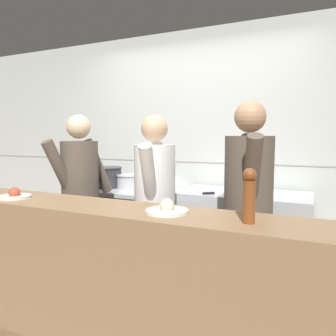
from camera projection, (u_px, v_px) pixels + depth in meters
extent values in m
plane|color=#7F705B|center=(128.00, 325.00, 2.50)|extent=(14.00, 14.00, 0.00)
cube|color=silver|center=(195.00, 149.00, 3.69)|extent=(8.00, 0.06, 2.60)
cube|color=gray|center=(194.00, 162.00, 3.67)|extent=(8.00, 0.00, 0.01)
cube|color=#232326|center=(134.00, 229.00, 3.65)|extent=(1.06, 0.70, 0.82)
cube|color=#B7BABF|center=(133.00, 191.00, 3.61)|extent=(1.08, 0.71, 0.04)
cube|color=#B7BABF|center=(117.00, 231.00, 3.34)|extent=(0.95, 0.03, 0.10)
cube|color=#B7BABF|center=(243.00, 239.00, 3.14)|extent=(1.21, 0.65, 0.91)
cube|color=black|center=(235.00, 294.00, 2.90)|extent=(1.19, 0.04, 0.10)
cube|color=#93704C|center=(112.00, 281.00, 2.14)|extent=(2.79, 0.45, 0.99)
cylinder|color=#2D2D33|center=(108.00, 177.00, 3.71)|extent=(0.31, 0.31, 0.23)
cylinder|color=#2D2D33|center=(107.00, 168.00, 3.70)|extent=(0.33, 0.33, 0.01)
cylinder|color=#B7BABF|center=(131.00, 181.00, 3.64)|extent=(0.32, 0.32, 0.16)
cylinder|color=#B7BABF|center=(131.00, 175.00, 3.63)|extent=(0.34, 0.34, 0.01)
cylinder|color=#2D2D33|center=(161.00, 185.00, 3.43)|extent=(0.22, 0.22, 0.15)
cylinder|color=#2D2D33|center=(161.00, 178.00, 3.42)|extent=(0.24, 0.24, 0.01)
cube|color=#B7BABF|center=(228.00, 193.00, 3.03)|extent=(0.23, 0.18, 0.01)
cube|color=black|center=(209.00, 193.00, 2.99)|extent=(0.10, 0.08, 0.02)
cylinder|color=white|center=(15.00, 197.00, 2.38)|extent=(0.23, 0.23, 0.02)
sphere|color=#B24733|center=(14.00, 193.00, 2.38)|extent=(0.08, 0.08, 0.08)
cylinder|color=white|center=(167.00, 211.00, 1.92)|extent=(0.25, 0.25, 0.02)
sphere|color=beige|center=(167.00, 206.00, 1.92)|extent=(0.09, 0.09, 0.09)
cylinder|color=brown|center=(249.00, 202.00, 1.68)|extent=(0.06, 0.06, 0.22)
sphere|color=brown|center=(250.00, 175.00, 1.67)|extent=(0.07, 0.07, 0.07)
cube|color=black|center=(82.00, 250.00, 3.04)|extent=(0.32, 0.26, 0.76)
cylinder|color=brown|center=(80.00, 176.00, 2.97)|extent=(0.42, 0.42, 0.63)
sphere|color=beige|center=(79.00, 127.00, 2.93)|extent=(0.22, 0.22, 0.22)
cylinder|color=brown|center=(98.00, 166.00, 3.11)|extent=(0.19, 0.33, 0.53)
cylinder|color=brown|center=(60.00, 169.00, 2.82)|extent=(0.19, 0.33, 0.53)
cube|color=black|center=(155.00, 267.00, 2.68)|extent=(0.31, 0.24, 0.75)
cylinder|color=white|center=(155.00, 184.00, 2.61)|extent=(0.40, 0.40, 0.62)
sphere|color=#D8AD84|center=(155.00, 128.00, 2.57)|extent=(0.21, 0.21, 0.21)
cylinder|color=white|center=(160.00, 172.00, 2.79)|extent=(0.17, 0.33, 0.52)
cylinder|color=white|center=(149.00, 178.00, 2.42)|extent=(0.17, 0.33, 0.52)
cube|color=black|center=(246.00, 279.00, 2.40)|extent=(0.33, 0.27, 0.79)
cylinder|color=brown|center=(249.00, 182.00, 2.33)|extent=(0.43, 0.43, 0.65)
sphere|color=tan|center=(250.00, 117.00, 2.29)|extent=(0.22, 0.22, 0.22)
cylinder|color=brown|center=(246.00, 168.00, 2.53)|extent=(0.19, 0.34, 0.55)
cylinder|color=brown|center=(252.00, 174.00, 2.13)|extent=(0.19, 0.34, 0.55)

